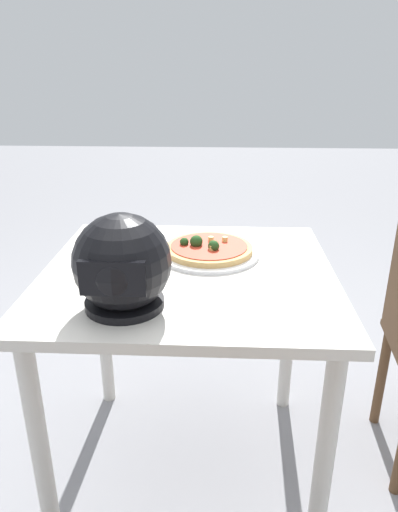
% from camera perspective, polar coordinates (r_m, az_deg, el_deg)
% --- Properties ---
extents(ground_plane, '(14.00, 14.00, 0.00)m').
position_cam_1_polar(ground_plane, '(1.85, -1.09, -23.94)').
color(ground_plane, gray).
extents(dining_table, '(0.86, 0.81, 0.77)m').
position_cam_1_polar(dining_table, '(1.45, -1.27, -5.80)').
color(dining_table, beige).
rests_on(dining_table, ground).
extents(pizza_plate, '(0.32, 0.32, 0.01)m').
position_cam_1_polar(pizza_plate, '(1.51, 1.22, 0.35)').
color(pizza_plate, white).
rests_on(pizza_plate, dining_table).
extents(pizza, '(0.28, 0.28, 0.05)m').
position_cam_1_polar(pizza, '(1.50, 1.15, 0.99)').
color(pizza, tan).
rests_on(pizza, pizza_plate).
extents(motorcycle_helmet, '(0.24, 0.24, 0.24)m').
position_cam_1_polar(motorcycle_helmet, '(1.16, -9.31, -1.01)').
color(motorcycle_helmet, black).
rests_on(motorcycle_helmet, dining_table).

